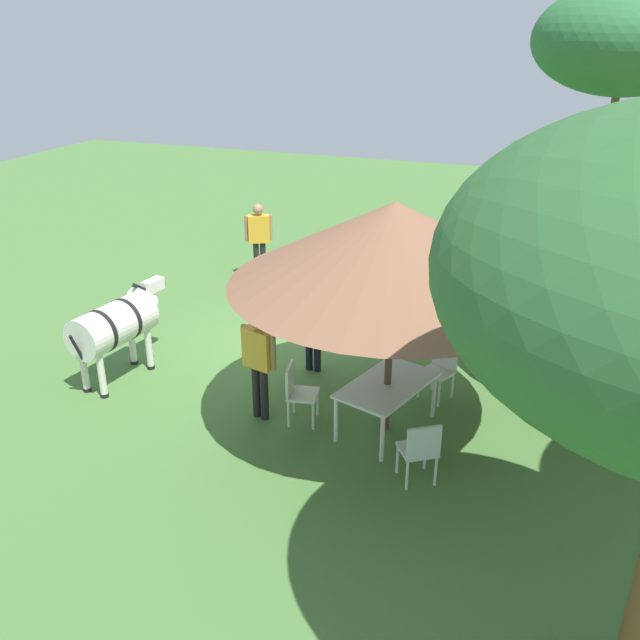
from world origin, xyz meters
TOP-DOWN VIEW (x-y plane):
  - ground_plane at (0.00, 0.00)m, footprint 36.00×36.00m
  - shade_umbrella at (1.80, 2.23)m, footprint 4.35×4.35m
  - patio_dining_table at (1.80, 2.23)m, footprint 1.71×1.29m
  - patio_chair_west_end at (2.88, 2.95)m, footprint 0.59×0.60m
  - patio_chair_east_end at (0.62, 2.75)m, footprint 0.56×0.57m
  - patio_chair_near_hut at (2.05, 0.96)m, footprint 0.51×0.50m
  - guest_beside_umbrella at (0.50, 0.61)m, footprint 0.22×0.59m
  - guest_behind_table at (2.15, 0.41)m, footprint 0.31×0.59m
  - standing_watcher at (-3.19, -2.09)m, footprint 0.41×0.55m
  - striped_lounge_chair at (-1.15, -0.30)m, footprint 0.59×0.85m
  - zebra_nearest_camera at (1.87, -2.23)m, footprint 2.09×0.87m
  - zebra_by_umbrella at (-3.25, 0.87)m, footprint 2.03×1.59m
  - acacia_tree_right_background at (-6.53, 4.88)m, footprint 3.82×3.82m

SIDE VIEW (x-z plane):
  - ground_plane at x=0.00m, z-range 0.00..0.00m
  - striped_lounge_chair at x=-1.15m, z-range -0.04..0.54m
  - patio_chair_west_end at x=2.88m, z-range 0.07..0.97m
  - patio_chair_east_end at x=0.62m, z-range 0.07..0.97m
  - patio_chair_near_hut at x=2.05m, z-range 0.07..0.97m
  - patio_dining_table at x=1.80m, z-range 0.29..1.03m
  - zebra_nearest_camera at x=1.87m, z-range 0.22..1.72m
  - guest_beside_umbrella at x=0.50m, z-range 0.17..1.82m
  - guest_behind_table at x=2.15m, z-range 0.17..1.85m
  - zebra_by_umbrella at x=-3.25m, z-range 0.24..1.81m
  - standing_watcher at x=-3.19m, z-range 0.18..1.90m
  - shade_umbrella at x=1.80m, z-range 1.12..4.45m
  - acacia_tree_right_background at x=-6.53m, z-range 1.93..8.10m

